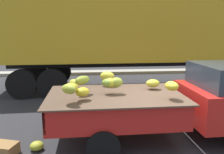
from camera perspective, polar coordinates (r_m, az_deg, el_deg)
name	(u,v)px	position (r m, az deg, el deg)	size (l,w,h in m)	color
ground	(167,143)	(5.36, 13.52, -15.86)	(220.00, 220.00, 0.00)	#28282B
curb_strip	(118,72)	(13.43, 1.60, 1.27)	(80.00, 0.80, 0.16)	gray
pickup_truck	(204,100)	(5.63, 22.00, -5.36)	(5.17, 1.93, 1.70)	#B21E19
semi_trailer	(139,29)	(9.87, 6.87, 11.94)	(12.05, 2.82, 3.95)	gold
fallen_banana_bunch_near_tailgate	(37,146)	(5.17, -18.33, -16.06)	(0.28, 0.27, 0.19)	#A3A82C
produce_crate	(3,149)	(5.23, -25.55, -16.00)	(0.52, 0.36, 0.23)	olive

